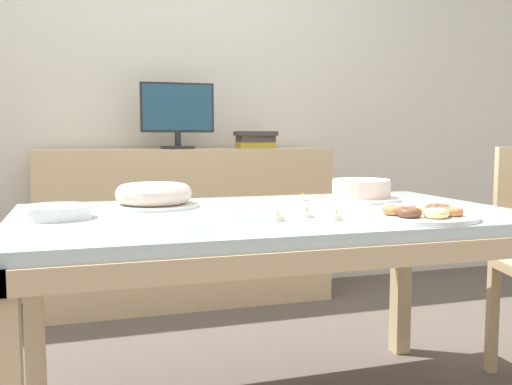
{
  "coord_description": "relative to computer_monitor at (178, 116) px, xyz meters",
  "views": [
    {
      "loc": [
        -0.61,
        -1.78,
        0.98
      ],
      "look_at": [
        -0.03,
        0.04,
        0.79
      ],
      "focal_mm": 40.0,
      "sensor_mm": 36.0,
      "label": 1
    }
  ],
  "objects": [
    {
      "name": "book_stack",
      "position": [
        0.47,
        0.0,
        -0.14
      ],
      "size": [
        0.25,
        0.18,
        0.1
      ],
      "color": "#B29933",
      "rests_on": "sideboard"
    },
    {
      "name": "sideboard",
      "position": [
        0.05,
        0.0,
        -0.64
      ],
      "size": [
        1.67,
        0.44,
        0.91
      ],
      "color": "#D1B284",
      "rests_on": "ground"
    },
    {
      "name": "tealight_near_front",
      "position": [
        0.11,
        -1.67,
        -0.36
      ],
      "size": [
        0.04,
        0.04,
        0.04
      ],
      "color": "silver",
      "rests_on": "dining_table"
    },
    {
      "name": "computer_monitor",
      "position": [
        0.0,
        0.0,
        0.0
      ],
      "size": [
        0.42,
        0.2,
        0.38
      ],
      "color": "#262628",
      "rests_on": "sideboard"
    },
    {
      "name": "cake_chocolate_round",
      "position": [
        0.49,
        -1.3,
        -0.33
      ],
      "size": [
        0.3,
        0.3,
        0.08
      ],
      "color": "white",
      "rests_on": "dining_table"
    },
    {
      "name": "wall_back",
      "position": [
        0.05,
        0.3,
        0.2
      ],
      "size": [
        8.0,
        0.1,
        2.6
      ],
      "primitive_type": "cube",
      "color": "silver",
      "rests_on": "ground"
    },
    {
      "name": "pastry_platter",
      "position": [
        0.43,
        -1.79,
        -0.35
      ],
      "size": [
        0.37,
        0.37,
        0.04
      ],
      "color": "white",
      "rests_on": "dining_table"
    },
    {
      "name": "tealight_left_edge",
      "position": [
        0.17,
        -1.75,
        -0.36
      ],
      "size": [
        0.04,
        0.04,
        0.04
      ],
      "color": "silver",
      "rests_on": "dining_table"
    },
    {
      "name": "dining_table",
      "position": [
        0.05,
        -1.5,
        -0.45
      ],
      "size": [
        1.68,
        0.98,
        0.73
      ],
      "color": "silver",
      "rests_on": "ground"
    },
    {
      "name": "plate_stack",
      "position": [
        -0.63,
        -1.46,
        -0.35
      ],
      "size": [
        0.21,
        0.21,
        0.04
      ],
      "color": "white",
      "rests_on": "dining_table"
    },
    {
      "name": "cake_golden_bundt",
      "position": [
        -0.3,
        -1.27,
        -0.33
      ],
      "size": [
        0.31,
        0.31,
        0.08
      ],
      "color": "white",
      "rests_on": "dining_table"
    },
    {
      "name": "tealight_centre",
      "position": [
        0.27,
        -1.23,
        -0.36
      ],
      "size": [
        0.04,
        0.04,
        0.04
      ],
      "color": "silver",
      "rests_on": "dining_table"
    },
    {
      "name": "tealight_right_edge",
      "position": [
        0.0,
        -1.71,
        -0.36
      ],
      "size": [
        0.04,
        0.04,
        0.04
      ],
      "color": "silver",
      "rests_on": "dining_table"
    }
  ]
}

